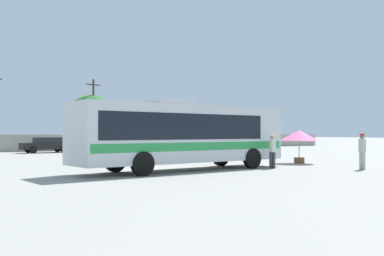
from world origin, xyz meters
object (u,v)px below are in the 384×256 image
object	(u,v)px
roadside_tree_midright	(91,113)
coach_bus_silver_green	(182,133)
parked_car_third_black	(46,144)
roadside_tree_right	(114,117)
passenger_waiting_on_apron	(362,149)
vendor_umbrella_near_gate_pink	(299,136)
utility_pole_far	(93,113)
attendant_by_bus_door	(272,149)

from	to	relation	value
roadside_tree_midright	coach_bus_silver_green	bearing A→B (deg)	-101.20
parked_car_third_black	roadside_tree_midright	size ratio (longest dim) A/B	0.74
parked_car_third_black	roadside_tree_right	distance (m)	11.37
passenger_waiting_on_apron	parked_car_third_black	distance (m)	29.46
vendor_umbrella_near_gate_pink	utility_pole_far	bearing A→B (deg)	94.79
attendant_by_bus_door	vendor_umbrella_near_gate_pink	distance (m)	4.52
passenger_waiting_on_apron	parked_car_third_black	xyz separation A→B (m)	(-8.52, 28.20, -0.26)
coach_bus_silver_green	passenger_waiting_on_apron	distance (m)	9.09
coach_bus_silver_green	roadside_tree_midright	distance (m)	31.29
attendant_by_bus_door	vendor_umbrella_near_gate_pink	xyz separation A→B (m)	(3.98, 2.03, 0.67)
utility_pole_far	roadside_tree_right	distance (m)	2.50
coach_bus_silver_green	roadside_tree_midright	bearing A→B (deg)	78.80
attendant_by_bus_door	utility_pole_far	distance (m)	31.65
parked_car_third_black	roadside_tree_right	xyz separation A→B (m)	(9.18, 6.02, 2.93)
vendor_umbrella_near_gate_pink	roadside_tree_midright	size ratio (longest dim) A/B	0.38
vendor_umbrella_near_gate_pink	parked_car_third_black	world-z (taller)	vendor_umbrella_near_gate_pink
passenger_waiting_on_apron	vendor_umbrella_near_gate_pink	world-z (taller)	vendor_umbrella_near_gate_pink
vendor_umbrella_near_gate_pink	roadside_tree_midright	xyz separation A→B (m)	(-2.58, 29.93, 2.41)
parked_car_third_black	roadside_tree_midright	world-z (taller)	roadside_tree_midright
attendant_by_bus_door	parked_car_third_black	size ratio (longest dim) A/B	0.38
vendor_umbrella_near_gate_pink	roadside_tree_right	distance (m)	29.30
passenger_waiting_on_apron	roadside_tree_midright	xyz separation A→B (m)	(-1.90, 34.92, 3.05)
passenger_waiting_on_apron	utility_pole_far	xyz separation A→B (m)	(-1.79, 34.42, 3.11)
parked_car_third_black	roadside_tree_midright	xyz separation A→B (m)	(6.62, 6.72, 3.30)
roadside_tree_midright	passenger_waiting_on_apron	bearing A→B (deg)	-86.89
attendant_by_bus_door	roadside_tree_midright	xyz separation A→B (m)	(1.40, 31.96, 3.08)
parked_car_third_black	attendant_by_bus_door	bearing A→B (deg)	-78.32
coach_bus_silver_green	vendor_umbrella_near_gate_pink	bearing A→B (deg)	4.53
passenger_waiting_on_apron	utility_pole_far	bearing A→B (deg)	92.97
coach_bus_silver_green	passenger_waiting_on_apron	bearing A→B (deg)	-28.41
attendant_by_bus_door	parked_car_third_black	xyz separation A→B (m)	(-5.22, 25.24, -0.22)
coach_bus_silver_green	roadside_tree_right	distance (m)	31.19
parked_car_third_black	coach_bus_silver_green	bearing A→B (deg)	-88.67
utility_pole_far	coach_bus_silver_green	bearing A→B (deg)	-101.60
passenger_waiting_on_apron	roadside_tree_right	size ratio (longest dim) A/B	0.33
coach_bus_silver_green	passenger_waiting_on_apron	size ratio (longest dim) A/B	6.39
attendant_by_bus_door	passenger_waiting_on_apron	distance (m)	4.44
parked_car_third_black	roadside_tree_right	world-z (taller)	roadside_tree_right
passenger_waiting_on_apron	roadside_tree_right	bearing A→B (deg)	88.88
utility_pole_far	roadside_tree_midright	size ratio (longest dim) A/B	1.28
roadside_tree_right	coach_bus_silver_green	bearing A→B (deg)	-106.09
utility_pole_far	roadside_tree_right	bearing A→B (deg)	-4.55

